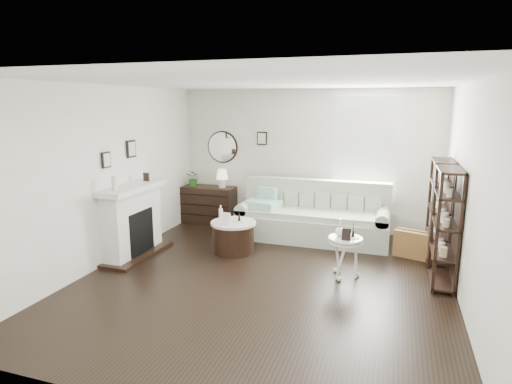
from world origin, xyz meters
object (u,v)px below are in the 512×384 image
(dresser, at_px, (208,205))
(pedestal_table, at_px, (345,241))
(sofa, at_px, (313,220))
(drum_table, at_px, (234,237))

(dresser, distance_m, pedestal_table, 3.64)
(sofa, xyz_separation_m, dresser, (-2.27, 0.39, 0.03))
(drum_table, distance_m, pedestal_table, 1.96)
(dresser, xyz_separation_m, pedestal_table, (3.03, -2.01, 0.16))
(sofa, xyz_separation_m, drum_table, (-1.11, -1.13, -0.08))
(pedestal_table, bearing_deg, sofa, 115.38)
(dresser, relative_size, drum_table, 1.52)
(drum_table, height_order, pedestal_table, pedestal_table)
(dresser, bearing_deg, drum_table, -52.70)
(sofa, bearing_deg, dresser, 170.32)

